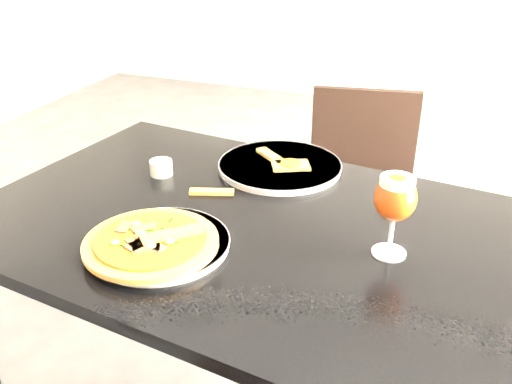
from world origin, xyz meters
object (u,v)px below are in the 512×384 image
at_px(chair_far, 358,202).
at_px(beer_glass, 395,199).
at_px(pizza, 152,241).
at_px(dining_table, 242,253).

distance_m(chair_far, beer_glass, 0.90).
bearing_deg(chair_far, pizza, -115.03).
height_order(dining_table, beer_glass, beer_glass).
distance_m(dining_table, chair_far, 0.78).
height_order(chair_far, pizza, chair_far).
bearing_deg(chair_far, beer_glass, -85.55).
distance_m(pizza, beer_glass, 0.48).
distance_m(chair_far, pizza, 1.01).
relative_size(chair_far, beer_glass, 4.76).
bearing_deg(dining_table, pizza, -115.08).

